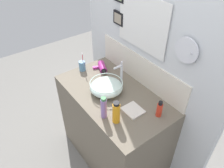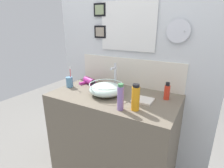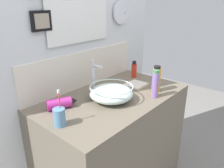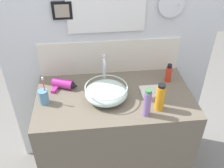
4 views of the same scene
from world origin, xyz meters
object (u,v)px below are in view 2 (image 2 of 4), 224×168
(glass_bowl_sink, at_px, (106,89))
(lotion_bottle, at_px, (120,97))
(soap_dispenser, at_px, (167,92))
(spray_bottle, at_px, (136,98))
(hand_towel, at_px, (143,100))
(faucet, at_px, (115,75))
(toothbrush_cup, at_px, (70,82))
(hair_drier, at_px, (90,81))

(glass_bowl_sink, distance_m, lotion_bottle, 0.32)
(glass_bowl_sink, distance_m, soap_dispenser, 0.52)
(spray_bottle, relative_size, hand_towel, 1.23)
(glass_bowl_sink, relative_size, faucet, 1.16)
(soap_dispenser, relative_size, hand_towel, 0.91)
(faucet, distance_m, hand_towel, 0.39)
(toothbrush_cup, bearing_deg, spray_bottle, -10.88)
(glass_bowl_sink, height_order, lotion_bottle, lotion_bottle)
(hair_drier, relative_size, spray_bottle, 1.04)
(soap_dispenser, bearing_deg, lotion_bottle, -124.85)
(toothbrush_cup, xyz_separation_m, soap_dispenser, (0.93, 0.17, 0.02))
(faucet, xyz_separation_m, lotion_bottle, (0.24, -0.36, -0.05))
(soap_dispenser, bearing_deg, faucet, -179.86)
(spray_bottle, distance_m, soap_dispenser, 0.35)
(faucet, height_order, soap_dispenser, faucet)
(glass_bowl_sink, xyz_separation_m, faucet, (0.00, 0.17, 0.09))
(faucet, distance_m, lotion_bottle, 0.44)
(faucet, relative_size, hand_towel, 1.59)
(hair_drier, height_order, toothbrush_cup, toothbrush_cup)
(spray_bottle, bearing_deg, glass_bowl_sink, 156.62)
(soap_dispenser, bearing_deg, spray_bottle, -116.19)
(hair_drier, distance_m, spray_bottle, 0.72)
(lotion_bottle, height_order, hand_towel, lotion_bottle)
(spray_bottle, bearing_deg, lotion_bottle, -153.81)
(hand_towel, bearing_deg, soap_dispenser, 40.86)
(hair_drier, distance_m, hand_towel, 0.65)
(spray_bottle, bearing_deg, faucet, 137.47)
(hair_drier, height_order, lotion_bottle, lotion_bottle)
(hair_drier, xyz_separation_m, toothbrush_cup, (-0.13, -0.16, 0.02))
(soap_dispenser, bearing_deg, hand_towel, -139.14)
(toothbrush_cup, height_order, hand_towel, toothbrush_cup)
(hair_drier, height_order, hand_towel, hair_drier)
(faucet, distance_m, spray_bottle, 0.47)
(glass_bowl_sink, distance_m, hand_towel, 0.34)
(spray_bottle, bearing_deg, soap_dispenser, 63.81)
(glass_bowl_sink, height_order, spray_bottle, spray_bottle)
(toothbrush_cup, distance_m, spray_bottle, 0.79)
(soap_dispenser, distance_m, hand_towel, 0.22)
(spray_bottle, height_order, lotion_bottle, same)
(faucet, bearing_deg, toothbrush_cup, -159.04)
(lotion_bottle, bearing_deg, faucet, 124.00)
(hair_drier, bearing_deg, spray_bottle, -25.71)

